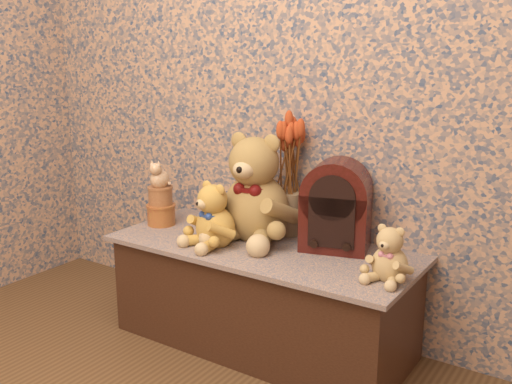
% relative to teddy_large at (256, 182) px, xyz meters
% --- Properties ---
extents(display_shelf, '(1.30, 0.56, 0.45)m').
position_rel_teddy_large_xyz_m(display_shelf, '(0.08, -0.08, -0.47)').
color(display_shelf, '#36496F').
rests_on(display_shelf, ground).
extents(teddy_large, '(0.44, 0.50, 0.49)m').
position_rel_teddy_large_xyz_m(teddy_large, '(0.00, 0.00, 0.00)').
color(teddy_large, olive).
rests_on(teddy_large, display_shelf).
extents(teddy_medium, '(0.30, 0.33, 0.29)m').
position_rel_teddy_large_xyz_m(teddy_medium, '(-0.09, -0.18, -0.10)').
color(teddy_medium, '#B48433').
rests_on(teddy_medium, display_shelf).
extents(teddy_small, '(0.19, 0.22, 0.22)m').
position_rel_teddy_large_xyz_m(teddy_small, '(0.66, -0.14, -0.14)').
color(teddy_small, tan).
rests_on(teddy_small, display_shelf).
extents(cathedral_radio, '(0.31, 0.26, 0.37)m').
position_rel_teddy_large_xyz_m(cathedral_radio, '(0.35, 0.06, -0.06)').
color(cathedral_radio, '#38100A').
rests_on(cathedral_radio, display_shelf).
extents(ceramic_vase, '(0.13, 0.13, 0.19)m').
position_rel_teddy_large_xyz_m(ceramic_vase, '(0.09, 0.12, -0.15)').
color(ceramic_vase, tan).
rests_on(ceramic_vase, display_shelf).
extents(dried_stalks, '(0.24, 0.24, 0.42)m').
position_rel_teddy_large_xyz_m(dried_stalks, '(0.09, 0.12, 0.15)').
color(dried_stalks, '#C2451F').
rests_on(dried_stalks, ceramic_vase).
extents(biscuit_tin_lower, '(0.15, 0.15, 0.09)m').
position_rel_teddy_large_xyz_m(biscuit_tin_lower, '(-0.47, -0.09, -0.20)').
color(biscuit_tin_lower, gold).
rests_on(biscuit_tin_lower, display_shelf).
extents(biscuit_tin_upper, '(0.14, 0.14, 0.09)m').
position_rel_teddy_large_xyz_m(biscuit_tin_upper, '(-0.47, -0.09, -0.11)').
color(biscuit_tin_upper, tan).
rests_on(biscuit_tin_upper, biscuit_tin_lower).
extents(cat_figurine, '(0.12, 0.12, 0.13)m').
position_rel_teddy_large_xyz_m(cat_figurine, '(-0.47, -0.09, -0.00)').
color(cat_figurine, silver).
rests_on(cat_figurine, biscuit_tin_upper).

